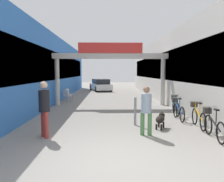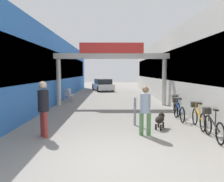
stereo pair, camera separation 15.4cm
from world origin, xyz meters
The scene contains 15 objects.
ground_plane centered at (0.00, 0.00, 0.00)m, with size 80.00×80.00×0.00m, color gray.
storefront_left centered at (-5.09, 11.00, 2.29)m, with size 3.00×26.00×4.57m.
storefront_right centered at (5.09, 11.00, 2.29)m, with size 3.00×26.00×4.57m.
arcade_sign_gateway centered at (0.00, 8.52, 2.75)m, with size 7.40×0.47×3.91m.
pedestrian_with_dog centered at (1.08, 1.85, 0.93)m, with size 0.41×0.41×1.64m.
pedestrian_companion centered at (-2.22, 1.69, 1.05)m, with size 0.48×0.48×1.81m.
dog_on_leash centered at (1.79, 2.74, 0.35)m, with size 0.56×0.80×0.56m.
bicycle_black_nearest centered at (3.16, 1.50, 0.44)m, with size 0.46×1.69×0.98m.
bicycle_orange_second centered at (3.26, 2.90, 0.44)m, with size 0.46×1.69×0.98m.
bicycle_blue_third centered at (2.94, 4.28, 0.44)m, with size 0.46×1.69×0.98m.
bicycle_green_farthest centered at (3.19, 5.44, 0.44)m, with size 0.46×1.68×0.98m.
bollard_post_metal centered at (0.90, 3.24, 0.57)m, with size 0.10×0.10×1.13m.
cafe_chair_aluminium_nearer centered at (-3.00, 9.71, 0.54)m, with size 0.54×0.54×0.89m.
cafe_chair_aluminium_farther centered at (-3.05, 10.70, 0.54)m, with size 0.53×0.53×0.89m.
parked_car_white centered at (-0.94, 19.25, 0.64)m, with size 2.71×4.31×1.33m.
Camera 2 is at (-0.06, -5.25, 2.10)m, focal length 35.00 mm.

